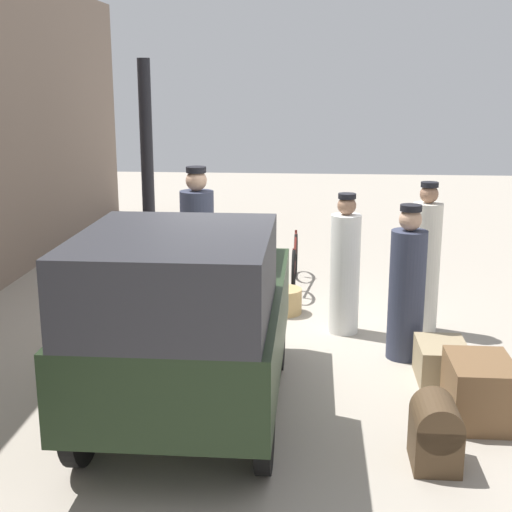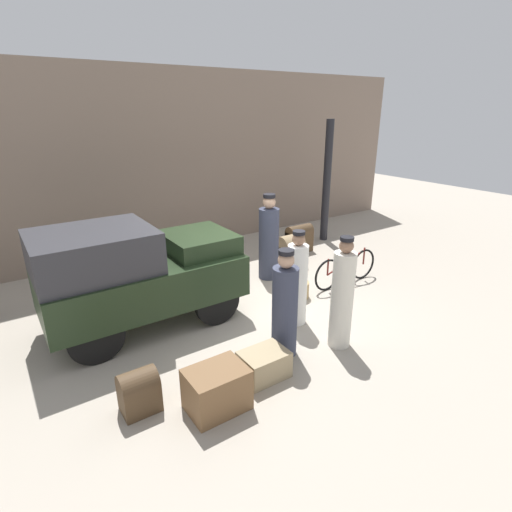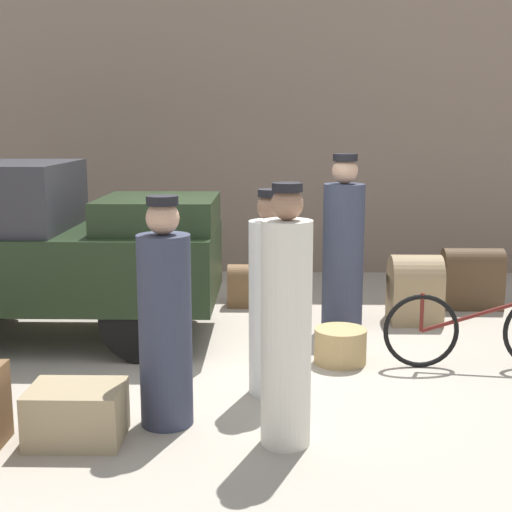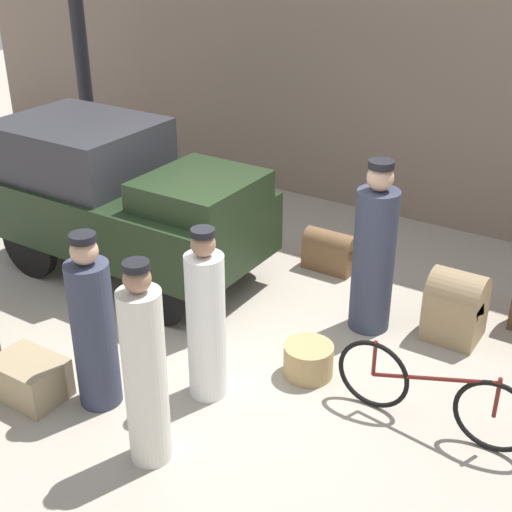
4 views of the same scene
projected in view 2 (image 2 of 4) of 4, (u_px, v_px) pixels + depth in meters
The scene contains 16 objects.
ground_plane at pixel (253, 308), 7.54m from camera, with size 30.00×30.00×0.00m, color #A89E8E.
station_building_facade at pixel (161, 164), 9.90m from camera, with size 16.00×0.15×4.50m.
canopy_pillar_right at pixel (327, 182), 10.92m from camera, with size 0.21×0.21×3.29m.
truck at pixel (135, 272), 6.62m from camera, with size 3.25×1.61×1.81m.
bicycle at pixel (346, 269), 8.44m from camera, with size 1.76×0.04×0.72m.
wicker_basket at pixel (297, 289), 7.93m from camera, with size 0.48×0.48×0.32m.
porter_carrying_trunk at pixel (285, 308), 5.91m from camera, with size 0.39×0.39×1.69m.
conductor_in_dark_uniform at pixel (297, 282), 6.80m from camera, with size 0.35×0.35×1.68m.
porter_standing_middle at pixel (269, 241), 8.63m from camera, with size 0.44×0.44×1.87m.
porter_lifting_near_truck at pixel (342, 297), 6.10m from camera, with size 0.34×0.34×1.81m.
suitcase_small_leather at pixel (139, 391), 4.91m from camera, with size 0.46×0.37×0.57m.
suitcase_tan_flat at pixel (299, 238), 10.35m from camera, with size 0.71×0.33×0.73m.
suitcase_black_upright at pixel (290, 251), 9.45m from camera, with size 0.56×0.52×0.76m.
trunk_wicker_pale at pixel (210, 262), 9.06m from camera, with size 0.63×0.31×0.51m.
trunk_umber_medium at pixel (264, 364), 5.57m from camera, with size 0.65×0.48×0.39m.
trunk_large_brown at pixel (217, 389), 4.95m from camera, with size 0.74×0.55×0.56m.
Camera 2 is at (-3.75, -5.58, 3.56)m, focal length 28.00 mm.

